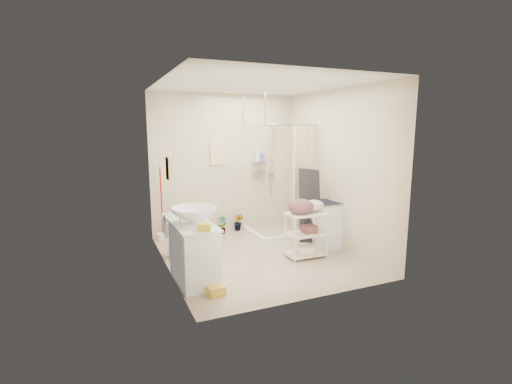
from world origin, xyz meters
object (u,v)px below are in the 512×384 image
Objects in this scene: vanity at (194,253)px; laundry_rack at (306,231)px; toilet at (186,235)px; washing_machine at (320,224)px.

laundry_rack is at bearing 5.41° from vanity.
toilet is at bearing 81.08° from vanity.
laundry_rack reaches higher than washing_machine.
toilet is 0.90× the size of washing_machine.
vanity is 1.04× the size of laundry_rack.
washing_machine is at bearing -99.12° from toilet.
vanity is 1.83m from laundry_rack.
washing_machine is (2.30, 0.60, -0.01)m from vanity.
laundry_rack is (1.81, 0.24, 0.03)m from vanity.
laundry_rack is at bearing -112.91° from toilet.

